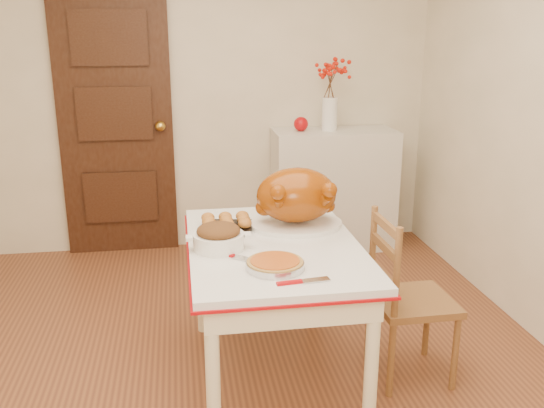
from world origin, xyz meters
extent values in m
cube|color=brown|center=(0.00, 0.00, 0.00)|extent=(3.50, 4.00, 0.00)
cube|color=beige|center=(0.00, 2.00, 1.25)|extent=(3.50, 0.00, 2.50)
cube|color=beige|center=(0.00, -2.00, 1.25)|extent=(3.50, 0.00, 2.50)
cube|color=black|center=(-0.70, 1.97, 1.03)|extent=(0.85, 0.06, 2.06)
cube|color=silver|center=(0.97, 1.78, 0.48)|extent=(0.95, 0.42, 0.95)
sphere|color=#A9070C|center=(0.70, 1.78, 1.01)|extent=(0.11, 0.11, 0.11)
cylinder|color=#AC4C17|center=(0.15, -0.32, 0.75)|extent=(0.30, 0.30, 0.05)
cylinder|color=white|center=(0.25, 0.49, 0.78)|extent=(0.07, 0.07, 0.11)
camera|label=1|loc=(-0.23, -2.64, 1.72)|focal=39.01mm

